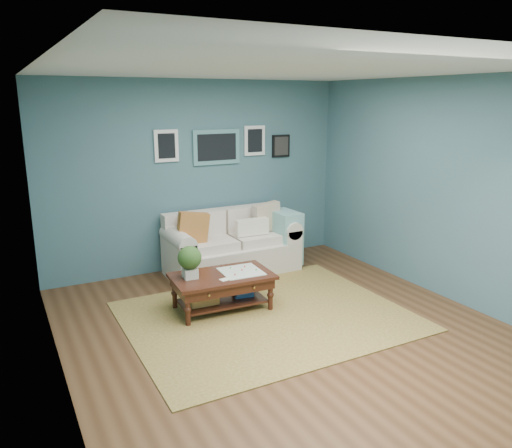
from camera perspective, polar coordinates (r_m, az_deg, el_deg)
room_shell at (r=5.11m, az=3.61°, el=2.02°), size 5.00×5.02×2.70m
area_rug at (r=5.82m, az=1.24°, el=-10.48°), size 3.10×2.48×0.01m
loveseat at (r=7.19m, az=-2.28°, el=-2.30°), size 1.90×0.86×0.97m
coffee_table at (r=5.87m, az=-4.50°, el=-6.54°), size 1.20×0.74×0.81m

